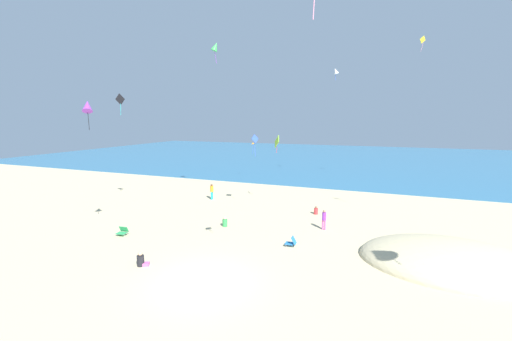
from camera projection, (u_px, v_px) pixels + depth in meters
name	position (u px, v px, depth m)	size (l,w,h in m)	color
ground_plane	(271.00, 220.00, 24.01)	(120.00, 120.00, 0.00)	#C6B58C
ocean_water	(339.00, 157.00, 63.05)	(120.00, 60.00, 0.05)	teal
dune_mound	(451.00, 264.00, 16.67)	(9.14, 6.40, 2.25)	#C6B68E
beach_chair_near_camera	(292.00, 242.00, 18.99)	(0.66, 0.52, 0.61)	#2370B2
beach_chair_mid_beach	(123.00, 231.00, 20.83)	(0.67, 0.66, 0.56)	#2D9956
person_0	(141.00, 261.00, 16.47)	(0.69, 0.55, 0.77)	black
person_1	(324.00, 218.00, 21.79)	(0.31, 0.31, 1.40)	#D8599E
person_2	(212.00, 190.00, 30.05)	(0.30, 0.30, 1.49)	#19ADB2
person_3	(316.00, 211.00, 25.48)	(0.33, 0.54, 0.66)	red
person_4	(225.00, 223.00, 22.57)	(0.53, 0.64, 0.71)	green
kite_blue	(255.00, 140.00, 25.67)	(0.37, 0.65, 1.78)	blue
kite_yellow	(423.00, 40.00, 32.62)	(0.57, 0.53, 1.51)	yellow
kite_green	(215.00, 47.00, 27.67)	(0.97, 0.87, 1.83)	green
kite_white	(336.00, 71.00, 37.97)	(0.89, 0.76, 1.47)	white
kite_orange	(253.00, 144.00, 39.76)	(0.53, 0.52, 1.47)	orange
kite_lime	(277.00, 142.00, 27.18)	(0.65, 0.97, 1.51)	#99DB33
kite_purple	(87.00, 106.00, 18.01)	(0.94, 0.96, 1.77)	purple
kite_black	(120.00, 100.00, 25.18)	(0.89, 0.15, 1.69)	black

